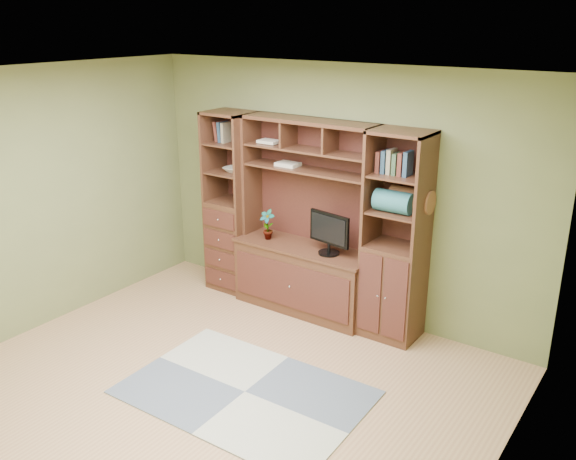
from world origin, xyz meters
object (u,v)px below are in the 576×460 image
Objects in this scene: center_hutch at (303,220)px; monitor at (329,226)px; right_tower at (396,238)px; left_tower at (232,203)px.

center_hutch reaches higher than monitor.
right_tower is at bearing 2.23° from center_hutch.
right_tower is at bearing 0.00° from left_tower.
monitor is at bearing -3.22° from left_tower.
center_hutch is 3.43× the size of monitor.
right_tower is 3.43× the size of monitor.
center_hutch and right_tower have the same top height.
center_hutch is at bearing -176.27° from monitor.
right_tower is 0.69m from monitor.
left_tower is 1.00× the size of right_tower.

